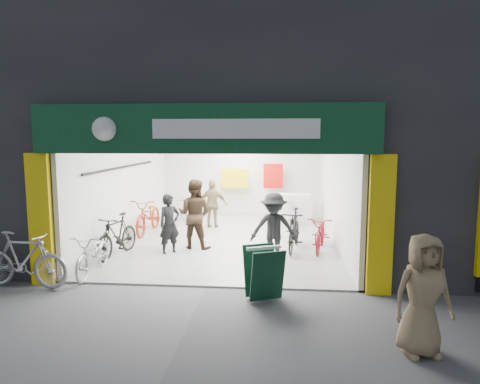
# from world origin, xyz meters

# --- Properties ---
(ground) EXTENTS (60.00, 60.00, 0.00)m
(ground) POSITION_xyz_m (0.00, 0.00, 0.00)
(ground) COLOR #56565B
(ground) RESTS_ON ground
(building) EXTENTS (17.00, 10.27, 8.00)m
(building) POSITION_xyz_m (0.91, 4.99, 4.31)
(building) COLOR #232326
(building) RESTS_ON ground
(bike_left_front) EXTENTS (0.67, 1.74, 0.90)m
(bike_left_front) POSITION_xyz_m (-2.50, 0.60, 0.45)
(bike_left_front) COLOR #B1B2B6
(bike_left_front) RESTS_ON ground
(bike_left_midfront) EXTENTS (0.82, 1.82, 1.06)m
(bike_left_midfront) POSITION_xyz_m (-2.50, 1.93, 0.53)
(bike_left_midfront) COLOR black
(bike_left_midfront) RESTS_ON ground
(bike_left_midback) EXTENTS (0.75, 2.08, 1.09)m
(bike_left_midback) POSITION_xyz_m (-2.50, 4.50, 0.54)
(bike_left_midback) COLOR maroon
(bike_left_midback) RESTS_ON ground
(bike_left_back) EXTENTS (0.53, 1.61, 0.95)m
(bike_left_back) POSITION_xyz_m (-1.80, 5.85, 0.48)
(bike_left_back) COLOR #AFB0B4
(bike_left_back) RESTS_ON ground
(bike_right_front) EXTENTS (0.79, 1.85, 1.07)m
(bike_right_front) POSITION_xyz_m (1.80, 2.93, 0.54)
(bike_right_front) COLOR black
(bike_right_front) RESTS_ON ground
(bike_right_mid) EXTENTS (0.92, 1.82, 0.91)m
(bike_right_mid) POSITION_xyz_m (2.49, 2.96, 0.46)
(bike_right_mid) COLOR maroon
(bike_right_mid) RESTS_ON ground
(bike_right_back) EXTENTS (0.59, 1.62, 0.95)m
(bike_right_back) POSITION_xyz_m (1.80, 5.76, 0.48)
(bike_right_back) COLOR #ACACB1
(bike_right_back) RESTS_ON ground
(parked_bike) EXTENTS (1.88, 0.66, 1.11)m
(parked_bike) POSITION_xyz_m (-3.51, -0.30, 0.56)
(parked_bike) COLOR #AFAFB4
(parked_bike) RESTS_ON ground
(customer_a) EXTENTS (0.65, 0.64, 1.51)m
(customer_a) POSITION_xyz_m (-1.29, 2.28, 0.76)
(customer_a) COLOR black
(customer_a) RESTS_ON ground
(customer_b) EXTENTS (0.99, 0.83, 1.83)m
(customer_b) POSITION_xyz_m (-0.77, 2.85, 0.92)
(customer_b) COLOR #322216
(customer_b) RESTS_ON ground
(customer_c) EXTENTS (1.10, 0.68, 1.65)m
(customer_c) POSITION_xyz_m (1.29, 1.71, 0.83)
(customer_c) COLOR black
(customer_c) RESTS_ON ground
(customer_d) EXTENTS (0.95, 0.46, 1.57)m
(customer_d) POSITION_xyz_m (-0.68, 5.37, 0.78)
(customer_d) COLOR olive
(customer_d) RESTS_ON ground
(pedestrian_near) EXTENTS (0.89, 0.67, 1.65)m
(pedestrian_near) POSITION_xyz_m (3.30, -2.27, 0.83)
(pedestrian_near) COLOR #88714F
(pedestrian_near) RESTS_ON ground
(sandwich_board) EXTENTS (0.80, 0.81, 0.94)m
(sandwich_board) POSITION_xyz_m (1.14, -0.50, 0.52)
(sandwich_board) COLOR #0D3622
(sandwich_board) RESTS_ON ground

